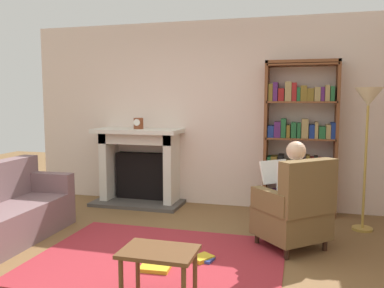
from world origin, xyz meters
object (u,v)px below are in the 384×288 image
at_px(fireplace, 140,164).
at_px(sofa_floral, 1,214).
at_px(floor_lamp, 368,110).
at_px(side_table, 159,259).
at_px(armchair_reading, 296,210).
at_px(mantel_clock, 138,123).
at_px(bookshelf, 300,141).
at_px(seated_reader, 288,189).

height_order(fireplace, sofa_floral, fireplace).
bearing_deg(fireplace, floor_lamp, -9.06).
height_order(side_table, floor_lamp, floor_lamp).
bearing_deg(fireplace, armchair_reading, -30.53).
height_order(mantel_clock, armchair_reading, mantel_clock).
xyz_separation_m(bookshelf, armchair_reading, (-0.02, -1.39, -0.58)).
bearing_deg(seated_reader, sofa_floral, -29.40).
relative_size(mantel_clock, armchair_reading, 0.17).
xyz_separation_m(fireplace, floor_lamp, (3.07, -0.49, 0.85)).
bearing_deg(seated_reader, side_table, 18.15).
xyz_separation_m(side_table, floor_lamp, (1.74, 2.36, 1.06)).
height_order(bookshelf, side_table, bookshelf).
bearing_deg(sofa_floral, mantel_clock, -25.18).
bearing_deg(side_table, bookshelf, 71.23).
distance_m(armchair_reading, side_table, 1.78).
bearing_deg(mantel_clock, armchair_reading, -28.90).
bearing_deg(sofa_floral, floor_lamp, -70.03).
distance_m(sofa_floral, floor_lamp, 4.32).
height_order(fireplace, mantel_clock, mantel_clock).
bearing_deg(armchair_reading, seated_reader, -90.00).
bearing_deg(side_table, armchair_reading, 57.18).
distance_m(armchair_reading, seated_reader, 0.23).
bearing_deg(armchair_reading, mantel_clock, -71.53).
relative_size(seated_reader, floor_lamp, 0.67).
relative_size(fireplace, side_table, 2.38).
bearing_deg(mantel_clock, bookshelf, 3.39).
xyz_separation_m(mantel_clock, side_table, (1.31, -2.75, -0.83)).
distance_m(mantel_clock, bookshelf, 2.30).
height_order(fireplace, side_table, fireplace).
relative_size(side_table, floor_lamp, 0.33).
distance_m(bookshelf, side_table, 3.11).
bearing_deg(sofa_floral, seated_reader, -77.76).
xyz_separation_m(sofa_floral, side_table, (2.16, -0.86, 0.06)).
height_order(mantel_clock, sofa_floral, mantel_clock).
distance_m(seated_reader, floor_lamp, 1.42).
distance_m(mantel_clock, sofa_floral, 2.25).
distance_m(fireplace, armchair_reading, 2.67).
distance_m(fireplace, mantel_clock, 0.63).
relative_size(bookshelf, armchair_reading, 2.14).
relative_size(bookshelf, sofa_floral, 1.21).
relative_size(fireplace, mantel_clock, 8.26).
distance_m(seated_reader, sofa_floral, 3.14).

